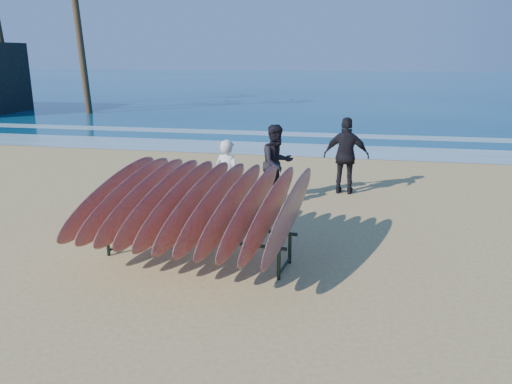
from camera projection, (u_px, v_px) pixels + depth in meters
The scene contains 8 objects.
ground at pixel (246, 261), 8.15m from camera, with size 120.00×120.00×0.00m, color tan.
ocean at pixel (345, 83), 60.12m from camera, with size 160.00×160.00×0.00m, color navy.
foam_near at pixel (308, 150), 17.60m from camera, with size 160.00×160.00×0.00m, color white.
foam_far at pixel (316, 135), 20.91m from camera, with size 160.00×160.00×0.00m, color white.
surfboard_rack at pixel (196, 204), 7.96m from camera, with size 3.51×3.36×1.58m.
person_white at pixel (228, 177), 10.37m from camera, with size 0.58×0.38×1.58m, color silver.
person_dark_a at pixel (277, 163), 11.27m from camera, with size 0.85×0.67×1.76m, color black.
person_dark_b at pixel (346, 156), 11.90m from camera, with size 1.08×0.45×1.84m, color black.
Camera 1 is at (1.65, -7.38, 3.25)m, focal length 35.00 mm.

